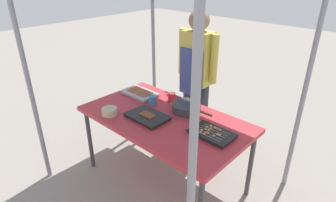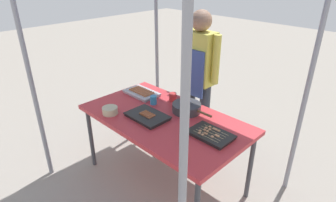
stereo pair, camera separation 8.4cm
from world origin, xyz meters
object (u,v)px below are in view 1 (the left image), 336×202
Objects in this scene: tray_pork_links at (140,93)px; cooking_wok at (186,107)px; tray_meat_skewers at (212,134)px; condiment_bowl at (110,111)px; drink_cup_by_wok at (153,100)px; drink_cup_near_edge at (172,97)px; vendor_woman at (197,71)px; stall_table at (164,122)px; tray_grilled_sausages at (147,116)px.

cooking_wok is (0.62, 0.05, 0.02)m from tray_pork_links.
tray_meat_skewers is 1.00m from condiment_bowl.
drink_cup_by_wok is (-0.35, -0.12, -0.00)m from cooking_wok.
cooking_wok is 0.28m from drink_cup_near_edge.
drink_cup_near_edge is at bearing 90.75° from vendor_woman.
vendor_woman reaches higher than stall_table.
tray_meat_skewers is 0.48m from cooking_wok.
vendor_woman is (-0.27, 0.50, 0.18)m from cooking_wok.
cooking_wok is 0.37m from drink_cup_by_wok.
drink_cup_by_wok is (-0.09, -0.20, 0.00)m from drink_cup_near_edge.
tray_meat_skewers is 0.75m from drink_cup_near_edge.
condiment_bowl is (-0.32, -0.20, 0.02)m from tray_grilled_sausages.
cooking_wok is 2.96× the size of condiment_bowl.
cooking_wok is at bearing 18.36° from drink_cup_by_wok.
vendor_woman is at bearing 78.14° from condiment_bowl.
vendor_woman reaches higher than drink_cup_by_wok.
tray_pork_links is (-1.06, 0.14, 0.00)m from tray_meat_skewers.
stall_table is 10.72× the size of condiment_bowl.
cooking_wok is at bearing 71.57° from stall_table.
cooking_wok is 4.92× the size of drink_cup_by_wok.
tray_meat_skewers is at bearing 14.91° from tray_grilled_sausages.
cooking_wok is at bearing 63.30° from tray_grilled_sausages.
condiment_bowl reaches higher than tray_meat_skewers.
drink_cup_by_wok is at bearing 82.60° from vendor_woman.
tray_pork_links is at bearing 145.30° from tray_grilled_sausages.
condiment_bowl is 0.67m from drink_cup_near_edge.
stall_table is at bearing 50.62° from tray_grilled_sausages.
tray_meat_skewers is at bearing 4.47° from stall_table.
tray_pork_links is 2.57× the size of condiment_bowl.
drink_cup_by_wok reaches higher than stall_table.
tray_grilled_sausages is 4.53× the size of drink_cup_near_edge.
cooking_wok is at bearing 4.63° from tray_pork_links.
cooking_wok is 5.15× the size of drink_cup_near_edge.
stall_table is at bearing -58.71° from drink_cup_near_edge.
drink_cup_near_edge reaches higher than tray_grilled_sausages.
condiment_bowl reaches higher than tray_grilled_sausages.
drink_cup_near_edge is (-0.70, 0.27, 0.03)m from tray_meat_skewers.
stall_table is 0.81m from vendor_woman.
drink_cup_by_wok is at bearing 174.59° from tray_meat_skewers.
condiment_bowl is (-0.49, -0.55, -0.01)m from cooking_wok.
stall_table is at bearing -108.43° from cooking_wok.
tray_pork_links is 0.68m from vendor_woman.
drink_cup_by_wok is (0.14, 0.44, 0.01)m from condiment_bowl.
drink_cup_near_edge reaches higher than stall_table.
drink_cup_by_wok reaches higher than condiment_bowl.
drink_cup_near_edge is 0.46m from vendor_woman.
drink_cup_near_edge reaches higher than condiment_bowl.
drink_cup_by_wok is at bearing 126.07° from tray_grilled_sausages.
drink_cup_near_edge is (-0.09, 0.44, 0.03)m from tray_grilled_sausages.
condiment_bowl reaches higher than tray_pork_links.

